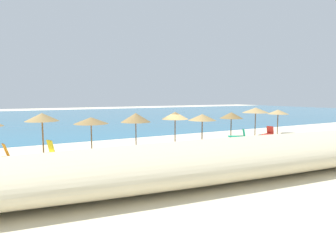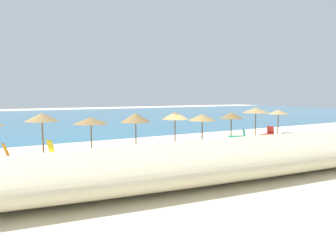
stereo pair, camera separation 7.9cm
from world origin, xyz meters
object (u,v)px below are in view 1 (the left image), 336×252
Objects in this scene: beach_umbrella_4 at (175,116)px; beach_umbrella_5 at (202,117)px; lounge_chair_2 at (238,135)px; beach_umbrella_6 at (231,115)px; beach_ball at (117,156)px; lounge_chair_0 at (268,133)px; beach_umbrella_2 at (91,121)px; beach_umbrella_3 at (136,118)px; cooler_box at (26,159)px; beach_umbrella_1 at (42,117)px; lounge_chair_1 at (43,152)px; beach_umbrella_8 at (278,112)px; beach_umbrella_7 at (256,110)px.

beach_umbrella_4 is 2.96m from beach_umbrella_5.
beach_umbrella_6 is at bearing 40.14° from lounge_chair_2.
beach_umbrella_4 is at bearing 21.72° from beach_ball.
beach_umbrella_2 is at bearing 69.10° from lounge_chair_0.
beach_umbrella_3 is 1.09× the size of beach_umbrella_6.
beach_umbrella_2 is 3.45m from beach_umbrella_3.
beach_umbrella_2 reaches higher than lounge_chair_0.
beach_umbrella_2 reaches higher than cooler_box.
beach_umbrella_3 is at bearing 118.71° from lounge_chair_2.
beach_umbrella_1 reaches higher than beach_umbrella_2.
beach_umbrella_6 is 4.19m from lounge_chair_0.
lounge_chair_1 reaches higher than beach_ball.
beach_umbrella_5 is 9.80m from beach_umbrella_8.
beach_umbrella_7 reaches higher than beach_umbrella_6.
beach_umbrella_2 is at bearing -101.10° from lounge_chair_1.
beach_umbrella_8 reaches higher than lounge_chair_1.
lounge_chair_1 is (-0.13, -0.92, -2.12)m from beach_umbrella_1.
beach_umbrella_1 is 1.06× the size of beach_umbrella_4.
beach_umbrella_1 is 12.67m from beach_umbrella_5.
beach_umbrella_4 is at bearing 119.55° from lounge_chair_2.
beach_umbrella_8 reaches higher than lounge_chair_0.
beach_ball is (4.01, -2.68, -2.46)m from beach_umbrella_1.
lounge_chair_1 is 1.11× the size of lounge_chair_2.
beach_ball is at bearing -166.73° from beach_umbrella_6.
lounge_chair_1 is at bearing -97.74° from beach_umbrella_1.
beach_ball is at bearing 131.30° from lounge_chair_2.
beach_umbrella_4 is 1.73× the size of lounge_chair_0.
cooler_box is at bearing 66.82° from lounge_chair_1.
beach_umbrella_1 is 5.41m from beach_ball.
beach_umbrella_5 is 1.35× the size of lounge_chair_1.
beach_umbrella_1 is at bearing 179.02° from beach_umbrella_3.
cooler_box is (-0.97, 0.05, -0.29)m from lounge_chair_1.
beach_umbrella_1 reaches higher than beach_umbrella_8.
beach_umbrella_4 reaches higher than beach_umbrella_6.
lounge_chair_0 is 3.52m from lounge_chair_2.
beach_ball is (-2.46, -2.57, -2.20)m from beach_umbrella_3.
lounge_chair_2 reaches higher than beach_ball.
beach_umbrella_1 is 1.84× the size of lounge_chair_0.
lounge_chair_0 is 5.94× the size of beach_ball.
beach_umbrella_2 is 13.37m from lounge_chair_2.
cooler_box is (-20.87, 0.13, -0.25)m from lounge_chair_0.
beach_umbrella_6 is at bearing 0.65° from beach_umbrella_1.
lounge_chair_0 is at bearing -156.30° from beach_umbrella_8.
cooler_box is (-1.10, -0.87, -2.41)m from beach_umbrella_1.
beach_umbrella_2 is 0.93× the size of beach_umbrella_4.
beach_umbrella_4 is 10.24m from lounge_chair_0.
beach_umbrella_5 is 12.92m from lounge_chair_1.
beach_umbrella_3 is 1.67× the size of lounge_chair_2.
beach_umbrella_3 is at bearing 46.28° from beach_ball.
beach_umbrella_3 reaches higher than beach_umbrella_2.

